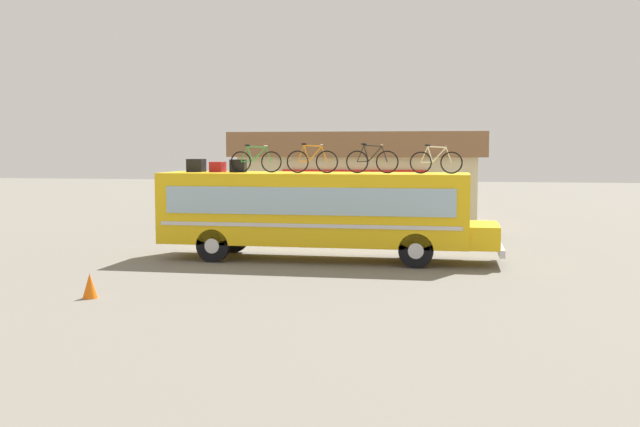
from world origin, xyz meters
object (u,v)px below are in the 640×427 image
Objects in this scene: luggage_bag_3 at (238,166)px; bus at (318,209)px; rooftop_bicycle_4 at (436,161)px; luggage_bag_1 at (196,165)px; rooftop_bicycle_1 at (256,161)px; luggage_bag_2 at (218,167)px; rooftop_bicycle_2 at (312,161)px; rooftop_bicycle_3 at (372,161)px; traffic_cone at (90,286)px.

bus is at bearing -4.54° from luggage_bag_3.
luggage_bag_3 is 0.31× the size of rooftop_bicycle_4.
luggage_bag_1 is 0.31× the size of rooftop_bicycle_1.
luggage_bag_3 is at bearing 175.46° from bus.
luggage_bag_2 reaches higher than bus.
rooftop_bicycle_1 is at bearing 169.75° from rooftop_bicycle_2.
rooftop_bicycle_4 is at bearing 2.42° from rooftop_bicycle_2.
rooftop_bicycle_2 is at bearing -12.15° from luggage_bag_3.
luggage_bag_1 is at bearing 176.54° from rooftop_bicycle_3.
bus is 21.61× the size of luggage_bag_3.
rooftop_bicycle_2 is (4.16, -0.58, 0.18)m from luggage_bag_1.
luggage_bag_2 is at bearing 170.80° from rooftop_bicycle_1.
rooftop_bicycle_2 is (-0.14, -0.35, 1.61)m from bus.
luggage_bag_2 is at bearing 170.19° from rooftop_bicycle_2.
traffic_cone is at bearing -131.26° from rooftop_bicycle_3.
luggage_bag_1 is 8.13m from rooftop_bicycle_4.
bus is at bearing -0.18° from rooftop_bicycle_1.
rooftop_bicycle_1 reaches higher than rooftop_bicycle_4.
luggage_bag_1 is 0.32× the size of rooftop_bicycle_3.
bus is 2.41m from rooftop_bicycle_3.
rooftop_bicycle_1 is at bearing -9.20° from luggage_bag_2.
luggage_bag_1 is at bearing -179.64° from luggage_bag_2.
bus is 6.55× the size of rooftop_bicycle_3.
luggage_bag_3 is at bearing 167.85° from rooftop_bicycle_2.
rooftop_bicycle_2 is at bearing -111.55° from bus.
traffic_cone is (-0.10, -7.42, -2.80)m from luggage_bag_1.
rooftop_bicycle_1 reaches higher than luggage_bag_1.
luggage_bag_1 is 1.49m from luggage_bag_3.
rooftop_bicycle_1 reaches higher than luggage_bag_3.
luggage_bag_1 reaches higher than traffic_cone.
luggage_bag_1 is 4.20m from rooftop_bicycle_2.
rooftop_bicycle_3 is at bearing -4.01° from luggage_bag_2.
rooftop_bicycle_2 reaches higher than traffic_cone.
rooftop_bicycle_1 is at bearing 179.82° from bus.
bus is 3.15m from luggage_bag_3.
rooftop_bicycle_4 is (5.95, -0.19, -0.00)m from rooftop_bicycle_1.
rooftop_bicycle_3 is at bearing -4.40° from bus.
luggage_bag_2 is at bearing 176.19° from bus.
luggage_bag_3 is at bearing -0.29° from luggage_bag_1.
rooftop_bicycle_2 is at bearing -7.97° from luggage_bag_1.
rooftop_bicycle_2 reaches higher than luggage_bag_3.
luggage_bag_1 is at bearing 89.20° from traffic_cone.
luggage_bag_2 is 0.34× the size of rooftop_bicycle_4.
luggage_bag_3 is at bearing 162.49° from rooftop_bicycle_1.
luggage_bag_1 is at bearing 179.71° from luggage_bag_3.
luggage_bag_3 is at bearing 77.87° from traffic_cone.
rooftop_bicycle_4 reaches higher than luggage_bag_3.
bus reaches higher than traffic_cone.
luggage_bag_2 is 1.08× the size of luggage_bag_3.
rooftop_bicycle_4 is (3.83, -0.18, 1.60)m from bus.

